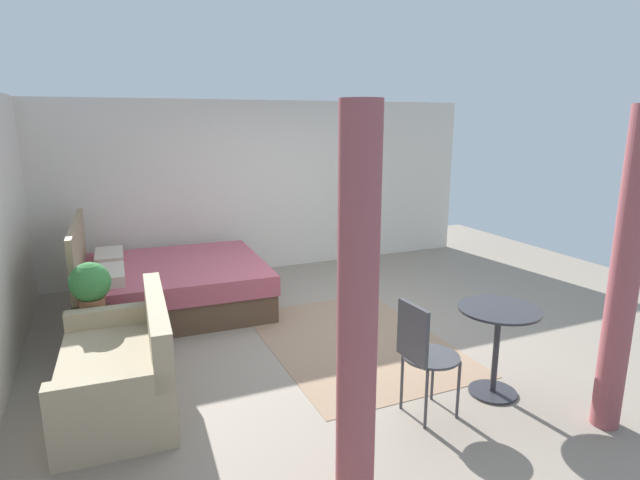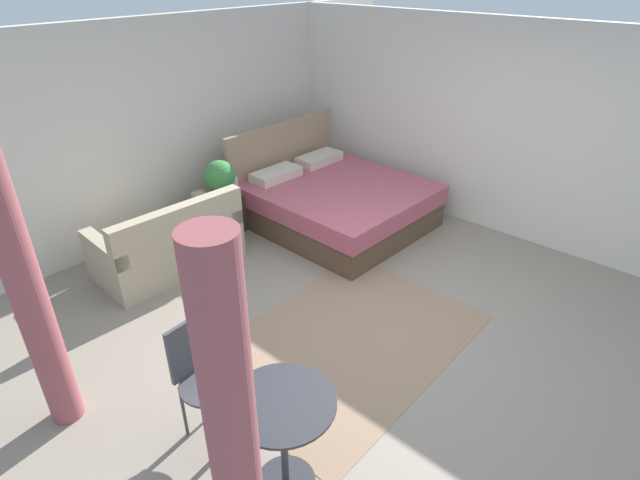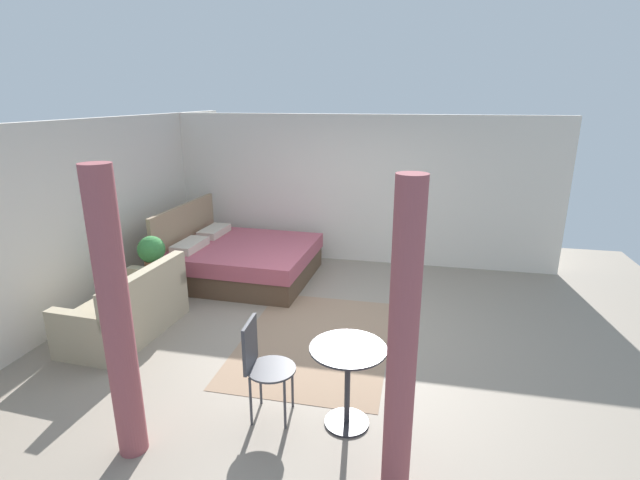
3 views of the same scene
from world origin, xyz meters
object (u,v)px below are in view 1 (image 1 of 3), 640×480
nightstand (93,333)px  cafe_chair_near_window (422,349)px  bed (170,285)px  balcony_table (497,335)px  vase (90,295)px  couch (122,371)px  potted_plant (90,285)px

nightstand → cafe_chair_near_window: 3.15m
bed → balcony_table: (-3.13, -2.21, 0.22)m
vase → cafe_chair_near_window: (-2.24, -2.30, -0.02)m
balcony_table → cafe_chair_near_window: 0.77m
couch → balcony_table: 3.06m
nightstand → cafe_chair_near_window: size_ratio=0.57×
bed → potted_plant: bed is taller
balcony_table → bed: bearing=35.2°
potted_plant → cafe_chair_near_window: (-2.02, -2.28, -0.19)m
vase → nightstand: bearing=178.1°
couch → potted_plant: 1.05m
bed → couch: bearing=162.6°
potted_plant → cafe_chair_near_window: 3.06m
potted_plant → vase: 0.28m
cafe_chair_near_window → balcony_table: bearing=-86.8°
couch → vase: size_ratio=7.28×
potted_plant → vase: size_ratio=2.30×
nightstand → potted_plant: bearing=-168.0°
bed → balcony_table: size_ratio=2.85×
couch → nightstand: (1.02, 0.21, -0.05)m
couch → potted_plant: size_ratio=3.16×
potted_plant → bed: bearing=-36.1°
vase → cafe_chair_near_window: bearing=-134.3°
bed → cafe_chair_near_window: (-3.17, -1.45, 0.26)m
cafe_chair_near_window → bed: bearing=24.5°
bed → nightstand: size_ratio=4.10×
potted_plant → cafe_chair_near_window: bearing=-131.6°
couch → potted_plant: bearing=11.7°
nightstand → potted_plant: potted_plant is taller
cafe_chair_near_window → couch: bearing=62.2°
bed → cafe_chair_near_window: bearing=-155.5°
nightstand → cafe_chair_near_window: (-2.12, -2.30, 0.33)m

